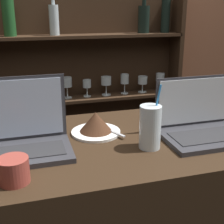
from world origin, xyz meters
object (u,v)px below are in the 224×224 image
object	(u,v)px
laptop_far	(202,124)
cake_plate	(96,124)
laptop_near	(20,135)
coffee_cup	(14,170)
water_glass	(150,127)

from	to	relation	value
laptop_far	cake_plate	size ratio (longest dim) A/B	1.72
laptop_near	cake_plate	bearing A→B (deg)	15.76
coffee_cup	cake_plate	bearing A→B (deg)	42.99
laptop_far	cake_plate	bearing A→B (deg)	161.19
laptop_far	water_glass	xyz separation A→B (m)	(-0.24, -0.05, 0.03)
cake_plate	coffee_cup	distance (m)	0.43
laptop_far	cake_plate	xyz separation A→B (m)	(-0.40, 0.13, -0.01)
cake_plate	water_glass	xyz separation A→B (m)	(0.15, -0.18, 0.04)
laptop_far	coffee_cup	world-z (taller)	laptop_far
laptop_near	laptop_far	xyz separation A→B (m)	(0.68, -0.05, -0.01)
water_glass	laptop_far	bearing A→B (deg)	11.03
cake_plate	coffee_cup	bearing A→B (deg)	-137.01
laptop_far	water_glass	size ratio (longest dim) A/B	1.46
laptop_near	coffee_cup	distance (m)	0.21
cake_plate	coffee_cup	size ratio (longest dim) A/B	2.19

